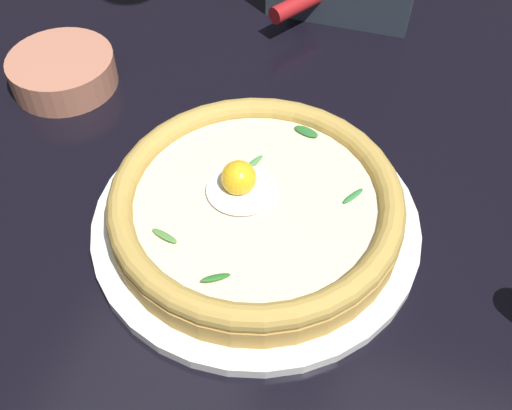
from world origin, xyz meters
TOP-DOWN VIEW (x-y plane):
  - ground_plane at (0.00, 0.00)m, footprint 2.40×2.40m
  - pizza_plate at (0.04, 0.01)m, footprint 0.31×0.31m
  - pizza at (0.04, 0.01)m, footprint 0.27×0.27m
  - side_bowl at (-0.25, 0.13)m, footprint 0.12×0.12m

SIDE VIEW (x-z plane):
  - ground_plane at x=0.00m, z-range -0.03..0.00m
  - pizza_plate at x=0.04m, z-range 0.00..0.01m
  - side_bowl at x=-0.25m, z-range 0.00..0.04m
  - pizza at x=0.04m, z-range 0.00..0.06m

